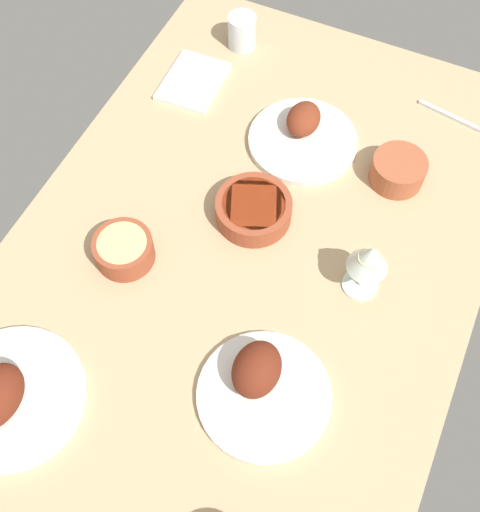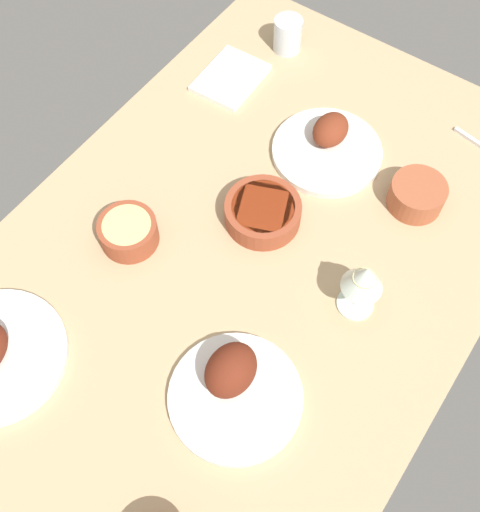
{
  "view_description": "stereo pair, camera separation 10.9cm",
  "coord_description": "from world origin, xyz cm",
  "px_view_note": "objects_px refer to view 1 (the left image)",
  "views": [
    {
      "loc": [
        54.73,
        25.28,
        111.78
      ],
      "look_at": [
        0.0,
        0.0,
        6.0
      ],
      "focal_mm": 44.35,
      "sensor_mm": 36.0,
      "label": 1
    },
    {
      "loc": [
        49.3,
        34.71,
        111.78
      ],
      "look_at": [
        0.0,
        0.0,
        6.0
      ],
      "focal_mm": 44.35,
      "sensor_mm": 36.0,
      "label": 2
    }
  ],
  "objects_px": {
    "bowl_sauce": "(254,209)",
    "water_tumbler": "(242,32)",
    "plate_near_viewer": "(261,384)",
    "bowl_pasta": "(398,170)",
    "plate_far_side": "(302,134)",
    "folded_napkin": "(193,82)",
    "plate_center_main": "(4,397)",
    "wine_glass": "(369,260)",
    "fork_loose": "(455,118)",
    "bowl_potatoes": "(124,249)"
  },
  "relations": [
    {
      "from": "plate_center_main",
      "to": "bowl_sauce",
      "type": "relative_size",
      "value": 1.69
    },
    {
      "from": "plate_near_viewer",
      "to": "folded_napkin",
      "type": "height_order",
      "value": "plate_near_viewer"
    },
    {
      "from": "plate_near_viewer",
      "to": "bowl_potatoes",
      "type": "distance_m",
      "value": 0.37
    },
    {
      "from": "plate_far_side",
      "to": "fork_loose",
      "type": "xyz_separation_m",
      "value": [
        -0.2,
        0.29,
        -0.02
      ]
    },
    {
      "from": "plate_far_side",
      "to": "wine_glass",
      "type": "height_order",
      "value": "wine_glass"
    },
    {
      "from": "plate_center_main",
      "to": "wine_glass",
      "type": "xyz_separation_m",
      "value": [
        -0.47,
        0.48,
        0.07
      ]
    },
    {
      "from": "water_tumbler",
      "to": "fork_loose",
      "type": "relative_size",
      "value": 0.47
    },
    {
      "from": "bowl_sauce",
      "to": "water_tumbler",
      "type": "height_order",
      "value": "water_tumbler"
    },
    {
      "from": "folded_napkin",
      "to": "fork_loose",
      "type": "relative_size",
      "value": 0.94
    },
    {
      "from": "bowl_pasta",
      "to": "water_tumbler",
      "type": "xyz_separation_m",
      "value": [
        -0.23,
        -0.46,
        0.01
      ]
    },
    {
      "from": "plate_far_side",
      "to": "bowl_potatoes",
      "type": "xyz_separation_m",
      "value": [
        0.42,
        -0.2,
        0.01
      ]
    },
    {
      "from": "bowl_potatoes",
      "to": "bowl_pasta",
      "type": "distance_m",
      "value": 0.58
    },
    {
      "from": "plate_near_viewer",
      "to": "folded_napkin",
      "type": "distance_m",
      "value": 0.75
    },
    {
      "from": "bowl_potatoes",
      "to": "plate_near_viewer",
      "type": "bearing_deg",
      "value": 68.94
    },
    {
      "from": "plate_center_main",
      "to": "fork_loose",
      "type": "relative_size",
      "value": 1.49
    },
    {
      "from": "bowl_potatoes",
      "to": "water_tumbler",
      "type": "distance_m",
      "value": 0.63
    },
    {
      "from": "plate_center_main",
      "to": "bowl_potatoes",
      "type": "height_order",
      "value": "plate_center_main"
    },
    {
      "from": "plate_far_side",
      "to": "water_tumbler",
      "type": "relative_size",
      "value": 2.91
    },
    {
      "from": "plate_near_viewer",
      "to": "plate_far_side",
      "type": "relative_size",
      "value": 0.99
    },
    {
      "from": "water_tumbler",
      "to": "folded_napkin",
      "type": "bearing_deg",
      "value": -16.93
    },
    {
      "from": "bowl_potatoes",
      "to": "folded_napkin",
      "type": "height_order",
      "value": "bowl_potatoes"
    },
    {
      "from": "plate_near_viewer",
      "to": "wine_glass",
      "type": "xyz_separation_m",
      "value": [
        -0.27,
        0.09,
        0.07
      ]
    },
    {
      "from": "plate_far_side",
      "to": "bowl_sauce",
      "type": "relative_size",
      "value": 1.54
    },
    {
      "from": "plate_far_side",
      "to": "folded_napkin",
      "type": "bearing_deg",
      "value": -99.98
    },
    {
      "from": "bowl_sauce",
      "to": "water_tumbler",
      "type": "xyz_separation_m",
      "value": [
        -0.44,
        -0.23,
        0.01
      ]
    },
    {
      "from": "plate_near_viewer",
      "to": "water_tumbler",
      "type": "bearing_deg",
      "value": -153.14
    },
    {
      "from": "bowl_sauce",
      "to": "water_tumbler",
      "type": "relative_size",
      "value": 1.89
    },
    {
      "from": "plate_near_viewer",
      "to": "water_tumbler",
      "type": "distance_m",
      "value": 0.86
    },
    {
      "from": "plate_near_viewer",
      "to": "bowl_pasta",
      "type": "bearing_deg",
      "value": 172.22
    },
    {
      "from": "water_tumbler",
      "to": "wine_glass",
      "type": "bearing_deg",
      "value": 43.77
    },
    {
      "from": "plate_center_main",
      "to": "wine_glass",
      "type": "bearing_deg",
      "value": 134.7
    },
    {
      "from": "bowl_pasta",
      "to": "fork_loose",
      "type": "bearing_deg",
      "value": 162.08
    },
    {
      "from": "bowl_sauce",
      "to": "plate_center_main",
      "type": "bearing_deg",
      "value": -23.19
    },
    {
      "from": "bowl_potatoes",
      "to": "fork_loose",
      "type": "relative_size",
      "value": 0.66
    },
    {
      "from": "plate_center_main",
      "to": "water_tumbler",
      "type": "relative_size",
      "value": 3.2
    },
    {
      "from": "plate_center_main",
      "to": "bowl_pasta",
      "type": "distance_m",
      "value": 0.87
    },
    {
      "from": "bowl_sauce",
      "to": "wine_glass",
      "type": "distance_m",
      "value": 0.27
    },
    {
      "from": "water_tumbler",
      "to": "folded_napkin",
      "type": "distance_m",
      "value": 0.17
    },
    {
      "from": "plate_center_main",
      "to": "bowl_pasta",
      "type": "bearing_deg",
      "value": 148.19
    },
    {
      "from": "plate_far_side",
      "to": "plate_center_main",
      "type": "xyz_separation_m",
      "value": [
        0.76,
        -0.24,
        0.01
      ]
    },
    {
      "from": "plate_center_main",
      "to": "wine_glass",
      "type": "distance_m",
      "value": 0.67
    },
    {
      "from": "water_tumbler",
      "to": "folded_napkin",
      "type": "relative_size",
      "value": 0.49
    },
    {
      "from": "folded_napkin",
      "to": "fork_loose",
      "type": "xyz_separation_m",
      "value": [
        -0.15,
        0.58,
        -0.0
      ]
    },
    {
      "from": "water_tumbler",
      "to": "plate_center_main",
      "type": "bearing_deg",
      "value": 0.11
    },
    {
      "from": "plate_center_main",
      "to": "wine_glass",
      "type": "relative_size",
      "value": 1.86
    },
    {
      "from": "wine_glass",
      "to": "plate_center_main",
      "type": "bearing_deg",
      "value": -45.3
    },
    {
      "from": "bowl_pasta",
      "to": "folded_napkin",
      "type": "distance_m",
      "value": 0.52
    },
    {
      "from": "plate_far_side",
      "to": "folded_napkin",
      "type": "relative_size",
      "value": 1.44
    },
    {
      "from": "plate_center_main",
      "to": "water_tumbler",
      "type": "xyz_separation_m",
      "value": [
        -0.97,
        -0.0,
        0.01
      ]
    },
    {
      "from": "plate_center_main",
      "to": "folded_napkin",
      "type": "relative_size",
      "value": 1.58
    }
  ]
}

